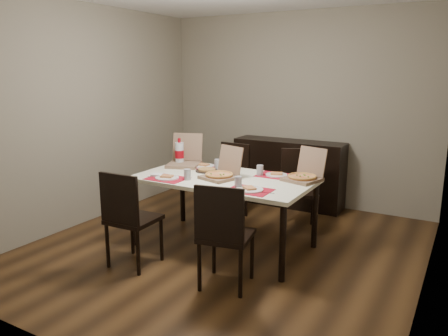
{
  "coord_description": "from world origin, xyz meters",
  "views": [
    {
      "loc": [
        2.13,
        -3.72,
        1.83
      ],
      "look_at": [
        -0.04,
        0.06,
        0.85
      ],
      "focal_mm": 35.0,
      "sensor_mm": 36.0,
      "label": 1
    }
  ],
  "objects_px": {
    "soda_bottle": "(179,154)",
    "chair_near_left": "(129,215)",
    "sideboard": "(288,173)",
    "chair_far_right": "(299,186)",
    "chair_near_right": "(224,232)",
    "chair_far_left": "(230,177)",
    "pizza_box_center": "(221,173)",
    "dip_bowl": "(234,173)",
    "dining_table": "(224,184)"
  },
  "relations": [
    {
      "from": "soda_bottle",
      "to": "chair_near_left",
      "type": "bearing_deg",
      "value": -78.37
    },
    {
      "from": "sideboard",
      "to": "chair_far_right",
      "type": "distance_m",
      "value": 0.9
    },
    {
      "from": "soda_bottle",
      "to": "chair_near_right",
      "type": "bearing_deg",
      "value": -41.8
    },
    {
      "from": "sideboard",
      "to": "chair_near_right",
      "type": "distance_m",
      "value": 2.56
    },
    {
      "from": "chair_far_left",
      "to": "pizza_box_center",
      "type": "bearing_deg",
      "value": -65.83
    },
    {
      "from": "chair_near_left",
      "to": "pizza_box_center",
      "type": "relative_size",
      "value": 2.18
    },
    {
      "from": "dip_bowl",
      "to": "soda_bottle",
      "type": "bearing_deg",
      "value": 171.02
    },
    {
      "from": "sideboard",
      "to": "pizza_box_center",
      "type": "xyz_separation_m",
      "value": [
        -0.04,
        -1.77,
        0.35
      ]
    },
    {
      "from": "chair_far_left",
      "to": "chair_far_right",
      "type": "height_order",
      "value": "same"
    },
    {
      "from": "chair_far_right",
      "to": "sideboard",
      "type": "bearing_deg",
      "value": 119.25
    },
    {
      "from": "chair_far_right",
      "to": "pizza_box_center",
      "type": "distance_m",
      "value": 1.13
    },
    {
      "from": "sideboard",
      "to": "soda_bottle",
      "type": "bearing_deg",
      "value": -118.98
    },
    {
      "from": "dining_table",
      "to": "chair_near_right",
      "type": "xyz_separation_m",
      "value": [
        0.46,
        -0.81,
        -0.17
      ]
    },
    {
      "from": "dip_bowl",
      "to": "soda_bottle",
      "type": "relative_size",
      "value": 0.35
    },
    {
      "from": "dining_table",
      "to": "chair_near_left",
      "type": "relative_size",
      "value": 1.94
    },
    {
      "from": "dining_table",
      "to": "chair_far_right",
      "type": "distance_m",
      "value": 1.06
    },
    {
      "from": "chair_far_right",
      "to": "soda_bottle",
      "type": "relative_size",
      "value": 2.97
    },
    {
      "from": "chair_near_right",
      "to": "chair_far_left",
      "type": "bearing_deg",
      "value": 117.49
    },
    {
      "from": "dip_bowl",
      "to": "soda_bottle",
      "type": "height_order",
      "value": "soda_bottle"
    },
    {
      "from": "sideboard",
      "to": "chair_near_left",
      "type": "relative_size",
      "value": 1.61
    },
    {
      "from": "sideboard",
      "to": "dip_bowl",
      "type": "relative_size",
      "value": 13.49
    },
    {
      "from": "chair_far_left",
      "to": "dip_bowl",
      "type": "bearing_deg",
      "value": -58.31
    },
    {
      "from": "chair_near_left",
      "to": "dip_bowl",
      "type": "bearing_deg",
      "value": 62.12
    },
    {
      "from": "chair_near_right",
      "to": "dip_bowl",
      "type": "relative_size",
      "value": 8.37
    },
    {
      "from": "dining_table",
      "to": "dip_bowl",
      "type": "bearing_deg",
      "value": 80.11
    },
    {
      "from": "soda_bottle",
      "to": "pizza_box_center",
      "type": "bearing_deg",
      "value": -23.61
    },
    {
      "from": "chair_near_right",
      "to": "chair_far_left",
      "type": "xyz_separation_m",
      "value": [
        -0.88,
        1.7,
        0.0
      ]
    },
    {
      "from": "dip_bowl",
      "to": "chair_near_right",
      "type": "bearing_deg",
      "value": -65.95
    },
    {
      "from": "chair_far_right",
      "to": "soda_bottle",
      "type": "bearing_deg",
      "value": -152.27
    },
    {
      "from": "dip_bowl",
      "to": "sideboard",
      "type": "bearing_deg",
      "value": 89.71
    },
    {
      "from": "chair_near_left",
      "to": "pizza_box_center",
      "type": "height_order",
      "value": "pizza_box_center"
    },
    {
      "from": "sideboard",
      "to": "chair_far_right",
      "type": "bearing_deg",
      "value": -60.75
    },
    {
      "from": "sideboard",
      "to": "chair_near_right",
      "type": "bearing_deg",
      "value": -80.5
    },
    {
      "from": "chair_near_right",
      "to": "chair_far_right",
      "type": "bearing_deg",
      "value": 89.41
    },
    {
      "from": "pizza_box_center",
      "to": "soda_bottle",
      "type": "height_order",
      "value": "pizza_box_center"
    },
    {
      "from": "pizza_box_center",
      "to": "soda_bottle",
      "type": "relative_size",
      "value": 1.36
    },
    {
      "from": "chair_far_left",
      "to": "pizza_box_center",
      "type": "height_order",
      "value": "pizza_box_center"
    },
    {
      "from": "dining_table",
      "to": "chair_far_left",
      "type": "relative_size",
      "value": 1.94
    },
    {
      "from": "dining_table",
      "to": "chair_far_right",
      "type": "bearing_deg",
      "value": 62.97
    },
    {
      "from": "pizza_box_center",
      "to": "chair_far_right",
      "type": "bearing_deg",
      "value": 63.92
    },
    {
      "from": "chair_near_left",
      "to": "dip_bowl",
      "type": "height_order",
      "value": "chair_near_left"
    },
    {
      "from": "pizza_box_center",
      "to": "dining_table",
      "type": "bearing_deg",
      "value": 85.48
    },
    {
      "from": "chair_near_left",
      "to": "dip_bowl",
      "type": "relative_size",
      "value": 8.37
    },
    {
      "from": "dining_table",
      "to": "soda_bottle",
      "type": "xyz_separation_m",
      "value": [
        -0.76,
        0.28,
        0.2
      ]
    },
    {
      "from": "pizza_box_center",
      "to": "dip_bowl",
      "type": "relative_size",
      "value": 3.85
    },
    {
      "from": "sideboard",
      "to": "dining_table",
      "type": "relative_size",
      "value": 0.83
    },
    {
      "from": "sideboard",
      "to": "chair_near_left",
      "type": "xyz_separation_m",
      "value": [
        -0.56,
        -2.6,
        0.06
      ]
    },
    {
      "from": "dining_table",
      "to": "chair_far_right",
      "type": "xyz_separation_m",
      "value": [
        0.48,
        0.93,
        -0.17
      ]
    },
    {
      "from": "chair_near_right",
      "to": "soda_bottle",
      "type": "bearing_deg",
      "value": 138.2
    },
    {
      "from": "chair_far_left",
      "to": "soda_bottle",
      "type": "bearing_deg",
      "value": -118.69
    }
  ]
}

